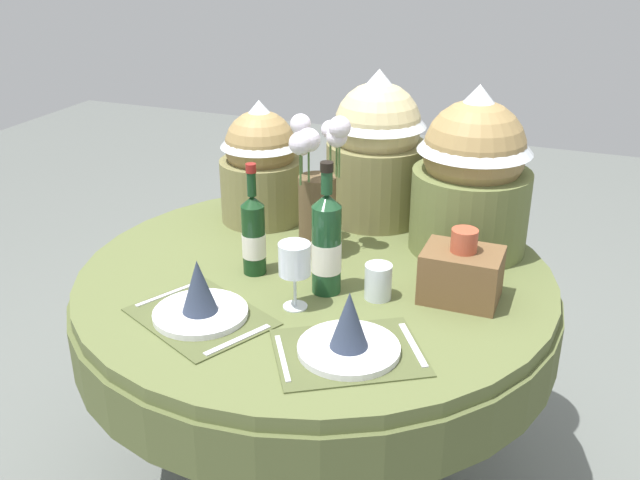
{
  "coord_description": "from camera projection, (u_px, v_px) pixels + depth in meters",
  "views": [
    {
      "loc": [
        0.69,
        -1.72,
        1.67
      ],
      "look_at": [
        0.0,
        0.03,
        0.82
      ],
      "focal_mm": 40.66,
      "sensor_mm": 36.0,
      "label": 1
    }
  ],
  "objects": [
    {
      "name": "ground",
      "position": [
        316.0,
        470.0,
        2.38
      ],
      "size": [
        8.0,
        8.0,
        0.0
      ],
      "primitive_type": "plane",
      "color": "slate"
    },
    {
      "name": "dining_table",
      "position": [
        316.0,
        311.0,
        2.13
      ],
      "size": [
        1.38,
        1.38,
        0.74
      ],
      "color": "#5B6638",
      "rests_on": "ground"
    },
    {
      "name": "place_setting_left",
      "position": [
        200.0,
        301.0,
        1.81
      ],
      "size": [
        0.42,
        0.38,
        0.16
      ],
      "color": "#4E562F",
      "rests_on": "dining_table"
    },
    {
      "name": "place_setting_right",
      "position": [
        349.0,
        336.0,
        1.66
      ],
      "size": [
        0.43,
        0.4,
        0.16
      ],
      "color": "#4E562F",
      "rests_on": "dining_table"
    },
    {
      "name": "flower_vase",
      "position": [
        317.0,
        188.0,
        2.1
      ],
      "size": [
        0.19,
        0.19,
        0.42
      ],
      "color": "brown",
      "rests_on": "dining_table"
    },
    {
      "name": "wine_bottle_left",
      "position": [
        326.0,
        244.0,
        1.9
      ],
      "size": [
        0.08,
        0.08,
        0.36
      ],
      "color": "#194223",
      "rests_on": "dining_table"
    },
    {
      "name": "wine_bottle_centre",
      "position": [
        254.0,
        234.0,
        2.01
      ],
      "size": [
        0.07,
        0.07,
        0.32
      ],
      "color": "#143819",
      "rests_on": "dining_table"
    },
    {
      "name": "wine_glass_right",
      "position": [
        295.0,
        261.0,
        1.82
      ],
      "size": [
        0.08,
        0.08,
        0.18
      ],
      "color": "silver",
      "rests_on": "dining_table"
    },
    {
      "name": "tumbler_near_right",
      "position": [
        378.0,
        281.0,
        1.91
      ],
      "size": [
        0.07,
        0.07,
        0.1
      ],
      "primitive_type": "cylinder",
      "color": "silver",
      "rests_on": "dining_table"
    },
    {
      "name": "gift_tub_back_left",
      "position": [
        261.0,
        158.0,
        2.34
      ],
      "size": [
        0.27,
        0.27,
        0.4
      ],
      "color": "olive",
      "rests_on": "dining_table"
    },
    {
      "name": "gift_tub_back_centre",
      "position": [
        377.0,
        142.0,
        2.33
      ],
      "size": [
        0.33,
        0.33,
        0.5
      ],
      "color": "olive",
      "rests_on": "dining_table"
    },
    {
      "name": "gift_tub_back_right",
      "position": [
        473.0,
        166.0,
        2.11
      ],
      "size": [
        0.35,
        0.35,
        0.5
      ],
      "color": "olive",
      "rests_on": "dining_table"
    },
    {
      "name": "woven_basket_side_right",
      "position": [
        461.0,
        273.0,
        1.89
      ],
      "size": [
        0.2,
        0.15,
        0.2
      ],
      "color": "brown",
      "rests_on": "dining_table"
    }
  ]
}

